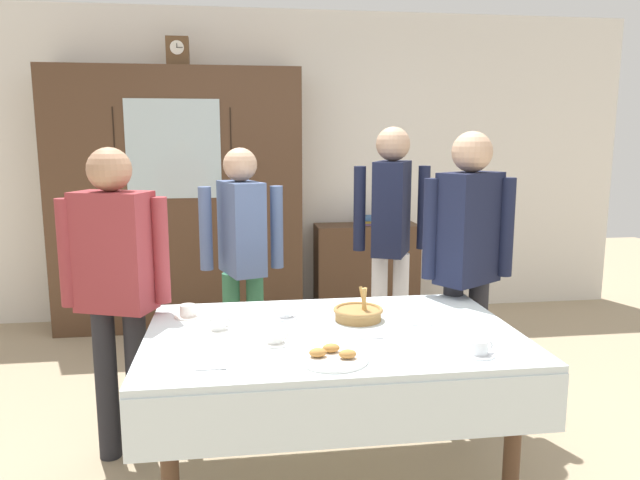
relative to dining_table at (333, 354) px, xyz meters
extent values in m
plane|color=tan|center=(0.00, 0.24, -0.65)|extent=(12.00, 12.00, 0.00)
cube|color=silver|center=(0.00, 2.89, 0.70)|extent=(6.40, 0.10, 2.70)
cylinder|color=#4C3321|center=(-0.69, -0.37, -0.29)|extent=(0.07, 0.07, 0.72)
cylinder|color=#4C3321|center=(0.69, -0.37, -0.29)|extent=(0.07, 0.07, 0.72)
cylinder|color=#4C3321|center=(-0.69, 0.44, -0.29)|extent=(0.07, 0.07, 0.72)
cylinder|color=#4C3321|center=(0.69, 0.44, -0.29)|extent=(0.07, 0.07, 0.72)
cube|color=silver|center=(0.00, 0.04, 0.08)|extent=(1.67, 1.08, 0.03)
cube|color=silver|center=(0.00, -0.51, -0.05)|extent=(1.67, 0.01, 0.24)
cube|color=#4C3321|center=(-0.90, 2.59, 0.43)|extent=(2.05, 0.45, 2.17)
cube|color=silver|center=(-0.90, 2.36, 0.87)|extent=(0.74, 0.01, 0.78)
cube|color=black|center=(-1.35, 2.36, 0.32)|extent=(0.01, 0.01, 1.74)
cube|color=black|center=(-0.45, 2.36, 0.32)|extent=(0.01, 0.01, 1.74)
cube|color=brown|center=(-0.86, 2.59, 1.64)|extent=(0.18, 0.10, 0.24)
cylinder|color=white|center=(-0.86, 2.54, 1.67)|extent=(0.11, 0.01, 0.11)
cube|color=black|center=(-0.86, 2.53, 1.68)|extent=(0.00, 0.00, 0.04)
cube|color=black|center=(-0.84, 2.53, 1.67)|extent=(0.05, 0.00, 0.00)
cube|color=#4C3321|center=(0.73, 2.64, -0.23)|extent=(0.92, 0.35, 0.84)
cube|color=#664C7A|center=(0.73, 2.64, 0.20)|extent=(0.15, 0.17, 0.02)
cube|color=#B29333|center=(0.73, 2.64, 0.22)|extent=(0.14, 0.18, 0.02)
cube|color=#2D5184|center=(0.73, 2.64, 0.25)|extent=(0.18, 0.22, 0.03)
cylinder|color=white|center=(-0.20, 0.26, 0.10)|extent=(0.13, 0.13, 0.01)
cylinder|color=white|center=(-0.20, 0.26, 0.13)|extent=(0.08, 0.08, 0.05)
torus|color=white|center=(-0.16, 0.26, 0.13)|extent=(0.04, 0.01, 0.04)
cylinder|color=#47230F|center=(-0.20, 0.26, 0.15)|extent=(0.06, 0.06, 0.01)
cylinder|color=white|center=(-0.51, 0.11, 0.10)|extent=(0.13, 0.13, 0.01)
cylinder|color=white|center=(-0.51, 0.11, 0.13)|extent=(0.08, 0.08, 0.05)
torus|color=white|center=(-0.47, 0.11, 0.13)|extent=(0.04, 0.01, 0.04)
cylinder|color=white|center=(-0.27, -0.10, 0.10)|extent=(0.13, 0.13, 0.01)
cylinder|color=white|center=(-0.27, -0.10, 0.13)|extent=(0.08, 0.08, 0.05)
torus|color=white|center=(-0.23, -0.10, 0.13)|extent=(0.04, 0.01, 0.04)
cylinder|color=#47230F|center=(-0.27, -0.10, 0.15)|extent=(0.06, 0.06, 0.01)
cylinder|color=white|center=(-0.66, 0.34, 0.10)|extent=(0.13, 0.13, 0.01)
cylinder|color=white|center=(-0.66, 0.34, 0.13)|extent=(0.08, 0.08, 0.05)
torus|color=white|center=(-0.63, 0.34, 0.13)|extent=(0.04, 0.01, 0.04)
cylinder|color=#47230F|center=(-0.66, 0.34, 0.15)|extent=(0.06, 0.06, 0.01)
cylinder|color=white|center=(0.53, -0.35, 0.10)|extent=(0.13, 0.13, 0.01)
cylinder|color=white|center=(0.53, -0.35, 0.13)|extent=(0.08, 0.08, 0.05)
torus|color=white|center=(0.57, -0.35, 0.13)|extent=(0.04, 0.01, 0.04)
cylinder|color=#47230F|center=(0.53, -0.35, 0.15)|extent=(0.06, 0.06, 0.01)
cylinder|color=#9E7542|center=(0.15, 0.18, 0.12)|extent=(0.22, 0.22, 0.05)
torus|color=#9E7542|center=(0.15, 0.18, 0.15)|extent=(0.24, 0.24, 0.02)
cylinder|color=tan|center=(0.18, 0.17, 0.20)|extent=(0.03, 0.02, 0.12)
cylinder|color=tan|center=(0.18, 0.18, 0.20)|extent=(0.02, 0.04, 0.12)
cylinder|color=tan|center=(0.18, 0.20, 0.20)|extent=(0.04, 0.04, 0.12)
cylinder|color=white|center=(-0.06, -0.32, 0.10)|extent=(0.28, 0.28, 0.01)
ellipsoid|color=#BC7F3D|center=(0.00, -0.34, 0.13)|extent=(0.07, 0.05, 0.04)
ellipsoid|color=#BC7F3D|center=(-0.05, -0.26, 0.13)|extent=(0.07, 0.05, 0.04)
ellipsoid|color=#BC7F3D|center=(-0.11, -0.31, 0.13)|extent=(0.07, 0.05, 0.04)
cube|color=silver|center=(0.14, -0.10, 0.10)|extent=(0.10, 0.01, 0.00)
ellipsoid|color=silver|center=(0.19, -0.10, 0.10)|extent=(0.03, 0.02, 0.01)
cube|color=silver|center=(-0.54, -0.36, 0.10)|extent=(0.10, 0.01, 0.00)
ellipsoid|color=silver|center=(-0.48, -0.36, 0.10)|extent=(0.03, 0.02, 0.01)
cube|color=silver|center=(0.42, 0.06, 0.10)|extent=(0.10, 0.01, 0.00)
ellipsoid|color=silver|center=(0.47, 0.06, 0.10)|extent=(0.03, 0.02, 0.01)
cylinder|color=#232328|center=(-1.08, 0.42, -0.26)|extent=(0.11, 0.11, 0.78)
cylinder|color=#232328|center=(-0.93, 0.42, -0.26)|extent=(0.11, 0.11, 0.78)
cube|color=#933338|center=(-1.01, 0.42, 0.42)|extent=(0.41, 0.32, 0.58)
sphere|color=tan|center=(-1.01, 0.42, 0.81)|extent=(0.21, 0.21, 0.21)
cylinder|color=#933338|center=(-1.23, 0.42, 0.42)|extent=(0.08, 0.08, 0.52)
cylinder|color=#933338|center=(-0.79, 0.42, 0.42)|extent=(0.08, 0.08, 0.52)
cylinder|color=#33704C|center=(-0.46, 1.18, -0.27)|extent=(0.11, 0.11, 0.77)
cylinder|color=#33704C|center=(-0.31, 1.18, -0.27)|extent=(0.11, 0.11, 0.77)
cube|color=slate|center=(-0.39, 1.18, 0.40)|extent=(0.31, 0.41, 0.58)
sphere|color=tan|center=(-0.39, 1.18, 0.80)|extent=(0.21, 0.21, 0.21)
cylinder|color=slate|center=(-0.61, 1.18, 0.40)|extent=(0.08, 0.08, 0.52)
cylinder|color=slate|center=(-0.17, 1.18, 0.40)|extent=(0.08, 0.08, 0.52)
cylinder|color=#232328|center=(0.77, 0.57, -0.24)|extent=(0.11, 0.11, 0.81)
cylinder|color=#232328|center=(0.92, 0.57, -0.24)|extent=(0.11, 0.11, 0.81)
cube|color=#191E38|center=(0.85, 0.57, 0.47)|extent=(0.41, 0.36, 0.61)
sphere|color=tan|center=(0.85, 0.57, 0.88)|extent=(0.22, 0.22, 0.22)
cylinder|color=#191E38|center=(0.63, 0.57, 0.47)|extent=(0.08, 0.08, 0.55)
cylinder|color=#191E38|center=(1.07, 0.57, 0.47)|extent=(0.08, 0.08, 0.55)
cylinder|color=silver|center=(0.54, 1.34, -0.24)|extent=(0.11, 0.11, 0.83)
cylinder|color=silver|center=(0.69, 1.34, -0.24)|extent=(0.11, 0.11, 0.83)
cube|color=#191E38|center=(0.61, 1.34, 0.49)|extent=(0.33, 0.41, 0.62)
sphere|color=tan|center=(0.61, 1.34, 0.92)|extent=(0.23, 0.23, 0.23)
cylinder|color=#191E38|center=(0.39, 1.34, 0.49)|extent=(0.08, 0.08, 0.56)
cylinder|color=#191E38|center=(0.83, 1.34, 0.49)|extent=(0.08, 0.08, 0.56)
camera|label=1|loc=(-0.42, -2.52, 0.97)|focal=33.48mm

